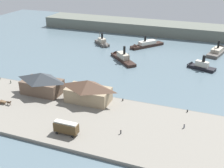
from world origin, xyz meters
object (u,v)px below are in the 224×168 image
Objects in this scene: mooring_post_center_west at (0,79)px; mooring_post_center_east at (123,100)px; horse_cart at (5,102)px; ferry_departing_north at (103,43)px; pedestrian_standing_center at (184,126)px; mooring_post_east at (25,82)px; street_tram at (66,127)px; pedestrian_walking_west at (11,82)px; ferry_outer_harbor at (121,57)px; ferry_approaching_east at (144,45)px; ferry_near_quay at (199,66)px; ferry_shed_east_terminal at (88,91)px; mooring_post_west at (187,111)px; ferry_shed_customs_shed at (42,83)px; ferry_moored_west at (218,51)px; pedestrian_near_east_shed at (121,132)px.

mooring_post_center_west and mooring_post_center_east have the same top height.
ferry_departing_north is (4.93, 90.05, -0.59)m from horse_cart.
horse_cart is 68.70m from pedestrian_standing_center.
street_tram is at bearing -37.41° from mooring_post_east.
pedestrian_standing_center reaches higher than mooring_post_east.
street_tram is 5.17× the size of pedestrian_walking_west.
mooring_post_center_east is at bearing 156.55° from pedestrian_standing_center.
ferry_approaching_east is at bearing 76.79° from ferry_outer_harbor.
ferry_near_quay reaches higher than ferry_approaching_east.
ferry_shed_east_terminal reaches higher than street_tram.
ferry_outer_harbor reaches higher than ferry_approaching_east.
mooring_post_west is at bearing 90.93° from pedestrian_standing_center.
mooring_post_east is 1.00× the size of mooring_post_center_east.
pedestrian_walking_west is at bearing 170.89° from ferry_shed_customs_shed.
street_tram is 1.40× the size of horse_cart.
horse_cart is 70.67m from mooring_post_west.
mooring_post_west is at bearing 38.38° from street_tram.
ferry_shed_customs_shed is 0.72× the size of ferry_approaching_east.
ferry_approaching_east reaches higher than mooring_post_center_east.
ferry_shed_east_terminal is 14.45m from mooring_post_center_east.
mooring_post_center_east is 52.11m from ferry_outer_harbor.
pedestrian_walking_west is at bearing -136.98° from ferry_moored_west.
ferry_shed_east_terminal is 80.25m from ferry_departing_north.
street_tram is 39.63m from pedestrian_standing_center.
mooring_post_center_east is 0.04× the size of ferry_outer_harbor.
mooring_post_east is (-53.76, 22.10, -0.29)m from pedestrian_near_east_shed.
mooring_post_center_west is 91.53m from ferry_approaching_east.
street_tram is 5.06× the size of pedestrian_near_east_shed.
ferry_approaching_east reaches higher than pedestrian_standing_center.
mooring_post_east is (-37.06, 28.35, -2.14)m from street_tram.
ferry_moored_west is at bearing 52.04° from horse_cart.
mooring_post_center_west is at bearing -123.25° from ferry_approaching_east.
ferry_shed_east_terminal is at bearing -85.26° from ferry_outer_harbor.
pedestrian_near_east_shed is 21.87m from pedestrian_standing_center.
street_tram reaches higher than mooring_post_center_east.
street_tram is at bearing -114.55° from ferry_near_quay.
mooring_post_center_east is at bearing 20.94° from ferry_shed_east_terminal.
mooring_post_west is at bearing -0.12° from mooring_post_east.
ferry_departing_north is at bearing -169.19° from ferry_approaching_east.
ferry_approaching_east is at bearing -175.25° from ferry_moored_west.
ferry_shed_east_terminal reaches higher than horse_cart.
ferry_shed_customs_shed is 0.79× the size of ferry_outer_harbor.
ferry_approaching_east reaches higher than horse_cart.
mooring_post_center_east is (47.20, -0.27, 0.00)m from mooring_post_east.
pedestrian_walking_west reaches higher than mooring_post_east.
ferry_moored_west is at bearing 30.85° from ferry_outer_harbor.
street_tram is 9.08× the size of mooring_post_west.
mooring_post_center_west is 0.04× the size of ferry_approaching_east.
ferry_shed_east_terminal reaches higher than ferry_outer_harbor.
ferry_moored_west reaches higher than street_tram.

